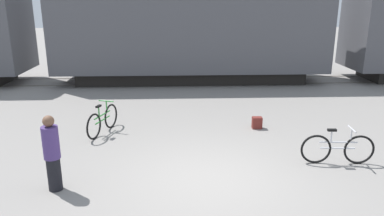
# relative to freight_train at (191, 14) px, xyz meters

# --- Properties ---
(ground_plane) EXTENTS (80.00, 80.00, 0.00)m
(ground_plane) POSITION_rel_freight_train_xyz_m (0.00, -9.55, -2.95)
(ground_plane) COLOR gray
(freight_train) EXTENTS (38.05, 2.86, 5.58)m
(freight_train) POSITION_rel_freight_train_xyz_m (0.00, 0.00, 0.00)
(freight_train) COLOR black
(freight_train) RESTS_ON ground_plane
(rail_near) EXTENTS (50.05, 0.07, 0.01)m
(rail_near) POSITION_rel_freight_train_xyz_m (0.00, -0.72, -2.95)
(rail_near) COLOR #4C4238
(rail_near) RESTS_ON ground_plane
(rail_far) EXTENTS (50.05, 0.07, 0.01)m
(rail_far) POSITION_rel_freight_train_xyz_m (0.00, 0.72, -2.95)
(rail_far) COLOR #4C4238
(rail_far) RESTS_ON ground_plane
(bicycle_silver) EXTENTS (1.68, 0.46, 0.87)m
(bicycle_silver) POSITION_rel_freight_train_xyz_m (3.01, -8.94, -2.58)
(bicycle_silver) COLOR black
(bicycle_silver) RESTS_ON ground_plane
(bicycle_green) EXTENTS (0.60, 1.59, 0.89)m
(bicycle_green) POSITION_rel_freight_train_xyz_m (-2.74, -6.68, -2.58)
(bicycle_green) COLOR black
(bicycle_green) RESTS_ON ground_plane
(person_in_purple) EXTENTS (0.32, 0.32, 1.55)m
(person_in_purple) POSITION_rel_freight_train_xyz_m (-3.10, -9.89, -2.17)
(person_in_purple) COLOR black
(person_in_purple) RESTS_ON ground_plane
(backpack) EXTENTS (0.28, 0.20, 0.34)m
(backpack) POSITION_rel_freight_train_xyz_m (1.68, -6.47, -2.78)
(backpack) COLOR maroon
(backpack) RESTS_ON ground_plane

